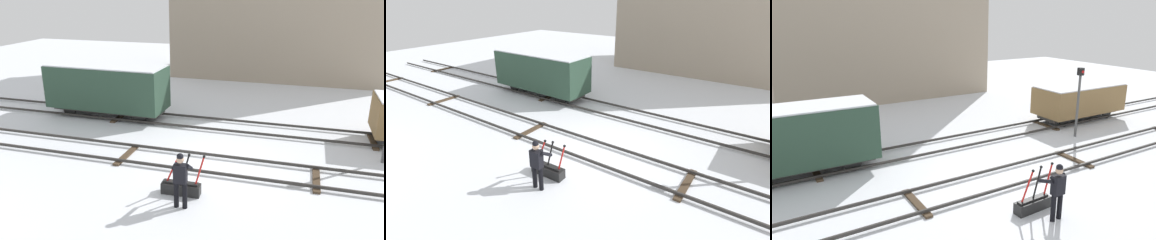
{
  "view_description": "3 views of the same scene",
  "coord_description": "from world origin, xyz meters",
  "views": [
    {
      "loc": [
        2.71,
        -12.14,
        6.16
      ],
      "look_at": [
        -1.16,
        0.93,
        1.39
      ],
      "focal_mm": 35.29,
      "sensor_mm": 36.0,
      "label": 1
    },
    {
      "loc": [
        5.05,
        -8.34,
        5.82
      ],
      "look_at": [
        -1.38,
        0.75,
        0.84
      ],
      "focal_mm": 26.57,
      "sensor_mm": 36.0,
      "label": 2
    },
    {
      "loc": [
        -7.39,
        -9.46,
        5.73
      ],
      "look_at": [
        0.01,
        2.99,
        1.51
      ],
      "focal_mm": 33.37,
      "sensor_mm": 36.0,
      "label": 3
    }
  ],
  "objects": [
    {
      "name": "switch_lever_frame",
      "position": [
        -0.6,
        -2.16,
        0.24
      ],
      "size": [
        1.41,
        0.41,
        1.42
      ],
      "rotation": [
        0.0,
        0.0,
        0.04
      ],
      "color": "black",
      "rests_on": "ground_plane"
    },
    {
      "name": "track_siding_near",
      "position": [
        0.0,
        4.18,
        0.11
      ],
      "size": [
        44.0,
        1.94,
        0.18
      ],
      "color": "#2D2B28",
      "rests_on": "ground_plane"
    },
    {
      "name": "freight_car_near_switch",
      "position": [
        -6.53,
        4.18,
        1.49
      ],
      "size": [
        5.97,
        2.14,
        2.62
      ],
      "rotation": [
        0.0,
        0.0,
        -0.01
      ],
      "color": "#2D2B28",
      "rests_on": "ground_plane"
    },
    {
      "name": "ground_plane",
      "position": [
        0.0,
        0.0,
        0.0
      ],
      "size": [
        60.0,
        60.0,
        0.0
      ],
      "primitive_type": "plane",
      "color": "silver"
    },
    {
      "name": "track_main_line",
      "position": [
        0.0,
        0.0,
        0.11
      ],
      "size": [
        44.0,
        1.94,
        0.18
      ],
      "color": "#2D2B28",
      "rests_on": "ground_plane"
    },
    {
      "name": "rail_worker",
      "position": [
        -0.38,
        -2.88,
        0.99
      ],
      "size": [
        0.55,
        0.66,
        1.75
      ],
      "rotation": [
        0.0,
        0.0,
        0.04
      ],
      "color": "black",
      "rests_on": "ground_plane"
    }
  ]
}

